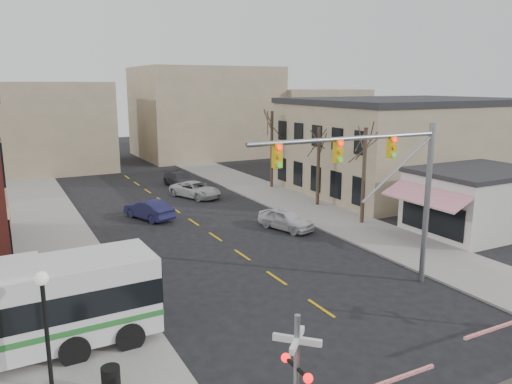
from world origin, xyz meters
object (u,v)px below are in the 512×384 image
car_b (149,210)px  pedestrian_near (128,317)px  trash_bin (111,381)px  pedestrian_far (41,297)px  car_c (196,190)px  car_d (180,179)px  traffic_signal_mast (386,175)px  rr_crossing_west (310,381)px  car_a (286,219)px  street_lamp (44,306)px

car_b → pedestrian_near: 18.11m
trash_bin → pedestrian_far: bearing=101.1°
trash_bin → pedestrian_far: 7.41m
pedestrian_far → car_c: bearing=11.7°
car_b → pedestrian_far: 15.84m
car_c → car_d: (0.42, 5.30, -0.01)m
pedestrian_near → traffic_signal_mast: bearing=-108.0°
rr_crossing_west → pedestrian_near: (-2.98, 8.09, -1.00)m
car_b → car_a: bearing=116.7°
street_lamp → car_a: bearing=37.3°
traffic_signal_mast → pedestrian_far: bearing=161.9°
pedestrian_near → trash_bin: bearing=144.6°
rr_crossing_west → pedestrian_near: rr_crossing_west is taller
car_b → car_d: size_ratio=0.94×
street_lamp → pedestrian_far: size_ratio=2.59×
car_b → car_c: car_b is taller
car_c → car_b: bearing=-159.7°
pedestrian_near → pedestrian_far: (-2.82, 3.83, -0.07)m
trash_bin → car_c: size_ratio=0.20×
traffic_signal_mast → rr_crossing_west: size_ratio=1.79×
traffic_signal_mast → trash_bin: traffic_signal_mast is taller
street_lamp → car_c: size_ratio=0.81×
rr_crossing_west → pedestrian_far: (-5.80, 11.91, -1.07)m
traffic_signal_mast → car_d: size_ratio=2.15×
car_a → car_b: bearing=119.8°
trash_bin → pedestrian_far: size_ratio=0.63×
trash_bin → car_d: bearing=67.1°
rr_crossing_west → trash_bin: rr_crossing_west is taller
car_c → pedestrian_near: size_ratio=2.91×
traffic_signal_mast → car_d: traffic_signal_mast is taller
street_lamp → car_d: bearing=63.7°
car_c → car_d: car_c is taller
traffic_signal_mast → car_c: bearing=91.2°
rr_crossing_west → car_a: (10.29, 18.32, -1.26)m
trash_bin → pedestrian_far: pedestrian_far is taller
car_a → car_d: bearing=77.3°
car_b → street_lamp: bearing=45.1°
street_lamp → car_a: (16.30, 12.40, -2.31)m
rr_crossing_west → trash_bin: (-4.37, 4.65, -1.36)m
car_a → trash_bin: bearing=-154.7°
car_d → car_b: bearing=-128.2°
traffic_signal_mast → street_lamp: size_ratio=2.49×
car_c → car_d: size_ratio=1.06×
street_lamp → car_a: street_lamp is taller
trash_bin → pedestrian_near: bearing=68.0°
street_lamp → car_d: 33.41m
trash_bin → pedestrian_near: size_ratio=0.58×
pedestrian_far → car_a: bearing=-19.3°
pedestrian_far → pedestrian_near: bearing=-94.7°
traffic_signal_mast → car_b: bearing=108.7°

